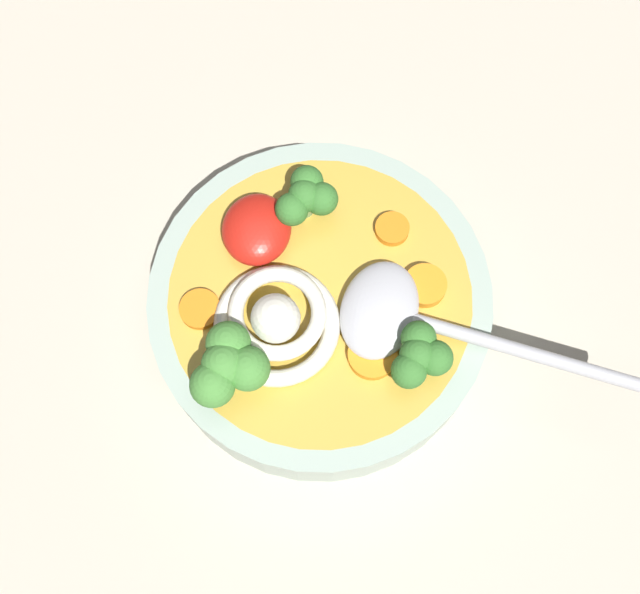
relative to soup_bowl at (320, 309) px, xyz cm
name	(u,v)px	position (x,y,z in cm)	size (l,w,h in cm)	color
table_slab	(292,292)	(2.38, 2.21, -4.55)	(97.61, 97.61, 4.32)	#BCB29E
soup_bowl	(320,309)	(0.00, 0.00, 0.00)	(20.21, 20.21, 4.62)	#9EB2A3
noodle_pile	(280,321)	(-2.02, 2.02, 3.23)	(7.98, 7.82, 3.21)	silver
soup_spoon	(403,317)	(-0.83, -4.85, 3.04)	(6.65, 17.53, 1.60)	#B7B7BC
chili_sauce_dollop	(257,229)	(3.33, 4.17, 3.25)	(4.53, 4.08, 2.04)	red
broccoli_floret_right	(228,366)	(-5.28, 4.30, 4.65)	(4.88, 4.20, 3.86)	#7A9E60
broccoli_floret_rear	(307,197)	(5.36, 1.43, 4.15)	(3.86, 3.32, 3.05)	#7A9E60
broccoli_floret_beside_noodles	(420,356)	(-3.29, -5.91, 4.17)	(3.90, 3.36, 3.09)	#7A9E60
carrot_slice_front	(392,229)	(4.68, -3.72, 2.52)	(2.05, 2.05, 0.57)	orange
carrot_slice_far	(200,309)	(-1.69, 6.75, 2.48)	(2.38, 2.38, 0.49)	orange
carrot_slice_center	(425,286)	(1.33, -5.96, 2.63)	(2.52, 2.52, 0.78)	orange
carrot_slice_left	(372,355)	(-3.16, -3.38, 2.58)	(2.80, 2.80, 0.68)	orange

